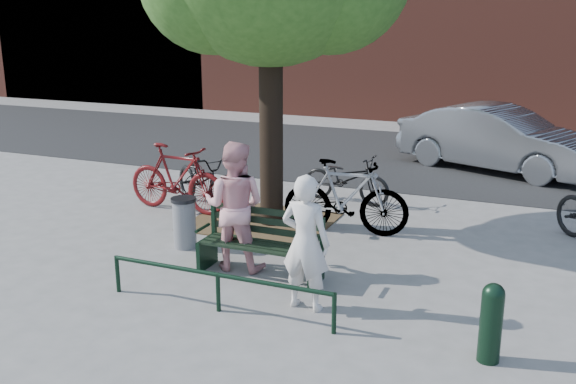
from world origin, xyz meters
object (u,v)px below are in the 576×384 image
at_px(bicycle_c, 346,179).
at_px(parked_car, 498,139).
at_px(person_left, 306,243).
at_px(park_bench, 262,242).
at_px(litter_bin, 184,222).
at_px(person_right, 235,206).
at_px(bollard, 491,320).

height_order(bicycle_c, parked_car, parked_car).
relative_size(person_left, parked_car, 0.37).
bearing_deg(park_bench, litter_bin, 161.73).
relative_size(person_right, parked_car, 0.40).
xyz_separation_m(park_bench, bollard, (3.20, -1.22, -0.01)).
distance_m(person_right, parked_car, 8.24).
xyz_separation_m(bollard, litter_bin, (-4.78, 1.74, -0.06)).
xyz_separation_m(park_bench, bicycle_c, (-0.02, 3.91, -0.01)).
relative_size(park_bench, bollard, 1.98).
relative_size(litter_bin, parked_car, 0.18).
bearing_deg(park_bench, person_left, -39.13).
distance_m(bollard, parked_car, 9.04).
height_order(park_bench, bicycle_c, park_bench).
relative_size(park_bench, person_left, 1.01).
bearing_deg(person_right, person_left, 141.59).
bearing_deg(bollard, litter_bin, 159.98).
bearing_deg(parked_car, person_left, -168.76).
height_order(person_right, litter_bin, person_right).
height_order(bollard, bicycle_c, bicycle_c).
bearing_deg(person_left, bicycle_c, -75.21).
distance_m(bollard, bicycle_c, 6.05).
relative_size(bicycle_c, parked_car, 0.39).
xyz_separation_m(bollard, bicycle_c, (-3.22, 5.13, -0.00)).
height_order(park_bench, person_left, person_left).
distance_m(bollard, litter_bin, 5.09).
relative_size(park_bench, parked_car, 0.38).
xyz_separation_m(bollard, parked_car, (-0.77, 9.01, 0.29)).
relative_size(person_left, person_right, 0.92).
distance_m(person_right, bollard, 3.90).
bearing_deg(litter_bin, person_left, -27.10).
bearing_deg(litter_bin, bicycle_c, 65.21).
relative_size(litter_bin, bicycle_c, 0.45).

